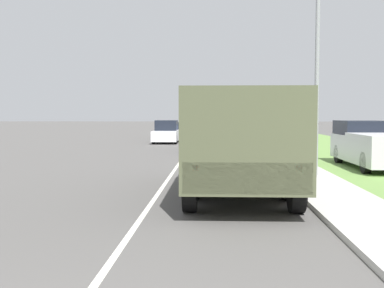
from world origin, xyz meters
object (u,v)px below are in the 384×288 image
Objects in this scene: car_fourth_ahead at (214,126)px; car_farthest_ahead at (219,124)px; lamp_post at (310,61)px; pickup_truck at (373,145)px; car_third_ahead at (174,130)px; military_truck at (238,137)px; car_second_ahead at (167,133)px; car_nearest_ahead at (215,139)px.

car_fourth_ahead reaches higher than car_farthest_ahead.
pickup_truck is at bearing 47.16° from lamp_post.
car_third_ahead is 28.01m from lamp_post.
car_third_ahead is 25.59m from pickup_truck.
military_truck is 22.70m from car_second_ahead.
car_nearest_ahead is 0.74× the size of lamp_post.
pickup_truck is (6.12, -7.73, 0.17)m from car_nearest_ahead.
car_nearest_ahead is 39.20m from car_farthest_ahead.
car_second_ahead is at bearing 113.42° from car_nearest_ahead.
car_fourth_ahead is (3.67, 14.78, 0.08)m from car_third_ahead.
lamp_post reaches higher than military_truck.
pickup_truck is at bearing -83.32° from car_farthest_ahead.
car_fourth_ahead is 1.02× the size of car_farthest_ahead.
car_second_ahead reaches higher than car_nearest_ahead.
car_farthest_ahead is (0.59, 8.50, -0.02)m from car_fourth_ahead.
car_third_ahead is (-4.18, 30.23, -0.89)m from military_truck.
car_third_ahead is at bearing 112.41° from pickup_truck.
car_farthest_ahead is at bearing 79.63° from car_third_ahead.
car_nearest_ahead is 0.80× the size of pickup_truck.
car_farthest_ahead is (4.10, 31.17, -0.05)m from car_second_ahead.
car_second_ahead is at bearing 100.24° from military_truck.
car_farthest_ahead is (0.63, 39.20, -0.04)m from car_nearest_ahead.
military_truck is 14.33m from car_nearest_ahead.
car_farthest_ahead is 0.75× the size of pickup_truck.
car_second_ahead is at bearing 121.36° from pickup_truck.
military_truck is at bearing -89.34° from car_fourth_ahead.
military_truck is at bearing -130.27° from pickup_truck.
pickup_truck is (9.75, -23.65, 0.27)m from car_third_ahead.
military_truck is 1.60× the size of car_second_ahead.
lamp_post reaches higher than pickup_truck.
car_second_ahead is 18.45m from pickup_truck.
pickup_truck is (9.60, -15.75, 0.16)m from car_second_ahead.
car_second_ahead is 0.79× the size of pickup_truck.
car_second_ahead is 0.73× the size of lamp_post.
pickup_truck reaches higher than car_second_ahead.
car_third_ahead is at bearing 103.75° from lamp_post.
car_fourth_ahead is at bearing 89.93° from car_nearest_ahead.
car_second_ahead is at bearing 108.66° from lamp_post.
lamp_post is (2.43, 3.19, 2.26)m from military_truck.
car_third_ahead is 0.82× the size of pickup_truck.
car_nearest_ahead is (-0.56, 14.30, -0.80)m from military_truck.
car_fourth_ahead is at bearing -93.97° from car_farthest_ahead.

